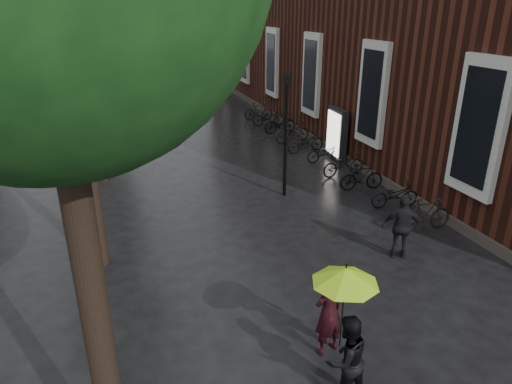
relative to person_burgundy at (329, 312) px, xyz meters
name	(u,v)px	position (x,y,z in m)	size (l,w,h in m)	color
brick_building	(369,3)	(10.74, 17.01, 5.14)	(10.20, 33.20, 12.00)	#38160F
person_burgundy	(329,312)	(0.00, 0.00, 0.00)	(0.62, 0.41, 1.71)	black
person_black	(346,359)	(-0.23, -1.05, -0.08)	(0.75, 0.59, 1.55)	black
lime_umbrella	(346,276)	(-0.05, -0.53, 1.09)	(1.10, 1.10, 1.62)	black
pedestrian_walking	(402,227)	(3.28, 2.47, -0.01)	(0.99, 0.41, 1.68)	black
parked_bicycles	(313,145)	(4.82, 10.81, -0.40)	(1.94, 14.76, 0.99)	black
ad_lightbox	(336,134)	(5.49, 10.04, 0.20)	(0.32, 1.39, 2.10)	black
lamp_post	(286,125)	(2.05, 7.13, 1.56)	(0.20, 0.20, 3.98)	black
cycle_sign	(102,103)	(-3.35, 15.58, 0.99)	(0.15, 0.51, 2.80)	#262628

